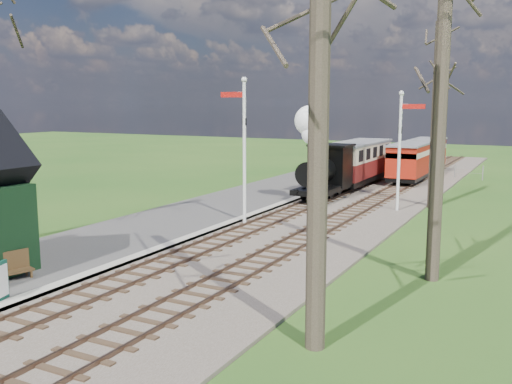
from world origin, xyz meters
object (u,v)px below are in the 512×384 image
coach (357,161)px  red_carriage_b (427,155)px  bench (6,267)px  semaphore_far (401,142)px  locomotive (322,160)px  semaphore_near (243,140)px  red_carriage_a (409,162)px

coach → red_carriage_b: (2.60, 8.10, -0.18)m
red_carriage_b → bench: 32.09m
semaphore_far → red_carriage_b: bearing=96.6°
bench → locomotive: bearing=81.1°
semaphore_near → red_carriage_a: (3.37, 15.85, -2.18)m
semaphore_near → locomotive: semaphore_near is taller
red_carriage_b → bench: red_carriage_b is taller
semaphore_near → semaphore_far: 7.91m
red_carriage_b → semaphore_near: bearing=-99.0°
semaphore_near → bench: (-1.97, -10.28, -3.05)m
locomotive → red_carriage_a: locomotive is taller
bench → coach: bearing=83.4°
locomotive → bench: 17.74m
semaphore_near → red_carriage_b: bearing=81.0°
semaphore_near → bench: bearing=-100.8°
semaphore_near → locomotive: size_ratio=1.28×
semaphore_far → coach: bearing=121.1°
coach → red_carriage_b: 8.51m
semaphore_far → red_carriage_a: semaphore_far is taller
semaphore_near → red_carriage_a: size_ratio=1.27×
coach → red_carriage_a: size_ratio=1.58×
semaphore_far → bench: 17.98m
semaphore_far → bench: (-7.11, -16.28, -2.78)m
semaphore_far → red_carriage_b: size_ratio=1.17×
semaphore_near → coach: (0.77, 13.25, -2.00)m
locomotive → bench: bearing=-98.9°
red_carriage_b → bench: (-5.33, -31.63, -0.87)m
semaphore_near → red_carriage_b: semaphore_near is taller
coach → bench: size_ratio=5.32×
bench → semaphore_far: bearing=66.4°
coach → red_carriage_b: coach is taller
red_carriage_b → locomotive: bearing=-100.4°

